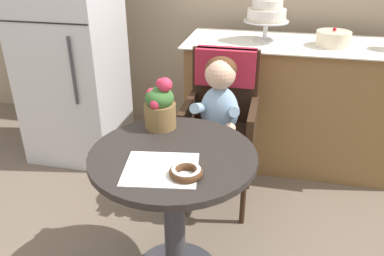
# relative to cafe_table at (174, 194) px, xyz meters

# --- Properties ---
(cafe_table) EXTENTS (0.72, 0.72, 0.72)m
(cafe_table) POSITION_rel_cafe_table_xyz_m (0.00, 0.00, 0.00)
(cafe_table) COLOR #282321
(cafe_table) RESTS_ON ground
(wicker_chair) EXTENTS (0.42, 0.45, 0.95)m
(wicker_chair) POSITION_rel_cafe_table_xyz_m (0.10, 0.76, 0.13)
(wicker_chair) COLOR #332114
(wicker_chair) RESTS_ON ground
(seated_child) EXTENTS (0.27, 0.32, 0.73)m
(seated_child) POSITION_rel_cafe_table_xyz_m (0.10, 0.60, 0.17)
(seated_child) COLOR #8CADCC
(seated_child) RESTS_ON ground
(paper_napkin) EXTENTS (0.33, 0.30, 0.00)m
(paper_napkin) POSITION_rel_cafe_table_xyz_m (-0.01, -0.14, 0.21)
(paper_napkin) COLOR white
(paper_napkin) RESTS_ON cafe_table
(donut_front) EXTENTS (0.13, 0.13, 0.04)m
(donut_front) POSITION_rel_cafe_table_xyz_m (0.10, -0.16, 0.23)
(donut_front) COLOR #4C2D19
(donut_front) RESTS_ON cafe_table
(flower_vase) EXTENTS (0.15, 0.15, 0.25)m
(flower_vase) POSITION_rel_cafe_table_xyz_m (-0.12, 0.23, 0.32)
(flower_vase) COLOR brown
(flower_vase) RESTS_ON cafe_table
(display_counter) EXTENTS (1.56, 0.62, 0.90)m
(display_counter) POSITION_rel_cafe_table_xyz_m (0.55, 1.30, -0.05)
(display_counter) COLOR olive
(display_counter) RESTS_ON ground
(tiered_cake_stand) EXTENTS (0.30, 0.30, 0.32)m
(tiered_cake_stand) POSITION_rel_cafe_table_xyz_m (0.30, 1.30, 0.59)
(tiered_cake_stand) COLOR silver
(tiered_cake_stand) RESTS_ON display_counter
(round_layer_cake) EXTENTS (0.22, 0.22, 0.12)m
(round_layer_cake) POSITION_rel_cafe_table_xyz_m (0.74, 1.26, 0.44)
(round_layer_cake) COLOR beige
(round_layer_cake) RESTS_ON display_counter
(refrigerator) EXTENTS (0.64, 0.63, 1.70)m
(refrigerator) POSITION_rel_cafe_table_xyz_m (-1.05, 1.10, 0.34)
(refrigerator) COLOR silver
(refrigerator) RESTS_ON ground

